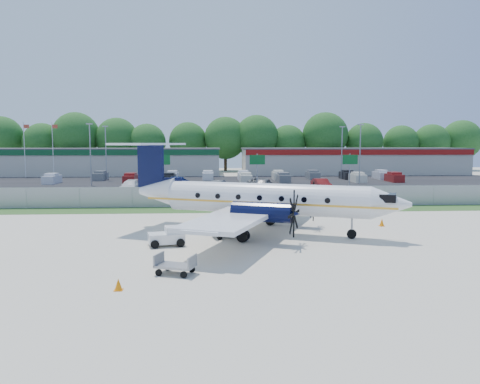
{
  "coord_description": "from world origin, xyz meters",
  "views": [
    {
      "loc": [
        -2.19,
        -31.46,
        6.24
      ],
      "look_at": [
        0.0,
        6.0,
        2.3
      ],
      "focal_mm": 35.0,
      "sensor_mm": 36.0,
      "label": 1
    }
  ],
  "objects": [
    {
      "name": "pushback_tug",
      "position": [
        -4.95,
        -3.13,
        0.55
      ],
      "size": [
        2.37,
        1.95,
        1.15
      ],
      "color": "white",
      "rests_on": "ground"
    },
    {
      "name": "road_car_west",
      "position": [
        -20.72,
        17.5,
        0.0
      ],
      "size": [
        4.84,
        2.34,
        1.36
      ],
      "primitive_type": "imported",
      "rotation": [
        0.0,
        0.0,
        1.67
      ],
      "color": "black",
      "rests_on": "ground"
    },
    {
      "name": "light_pole_nw",
      "position": [
        -20.0,
        38.0,
        5.23
      ],
      "size": [
        0.9,
        0.35,
        9.09
      ],
      "color": "gray",
      "rests_on": "ground"
    },
    {
      "name": "baggage_cart_far",
      "position": [
        -1.14,
        -0.93,
        0.55
      ],
      "size": [
        2.48,
        1.8,
        1.17
      ],
      "color": "gray",
      "rests_on": "ground"
    },
    {
      "name": "building_west",
      "position": [
        -24.0,
        61.98,
        2.63
      ],
      "size": [
        46.4,
        12.4,
        5.24
      ],
      "color": "beige",
      "rests_on": "ground"
    },
    {
      "name": "parked_car_d",
      "position": [
        4.22,
        28.4,
        0.0
      ],
      "size": [
        3.48,
        5.41,
        1.72
      ],
      "primitive_type": "imported",
      "rotation": [
        0.0,
        0.0,
        -0.31
      ],
      "color": "#595B5E",
      "rests_on": "ground"
    },
    {
      "name": "aircraft",
      "position": [
        1.08,
        0.59,
        2.41
      ],
      "size": [
        20.16,
        19.58,
        6.24
      ],
      "color": "white",
      "rests_on": "ground"
    },
    {
      "name": "parked_car_e",
      "position": [
        12.1,
        29.16,
        0.0
      ],
      "size": [
        2.02,
        4.83,
        1.55
      ],
      "primitive_type": "imported",
      "rotation": [
        0.0,
        0.0,
        0.08
      ],
      "color": "maroon",
      "rests_on": "ground"
    },
    {
      "name": "parking_lot",
      "position": [
        0.0,
        40.0,
        0.01
      ],
      "size": [
        170.0,
        32.0,
        0.02
      ],
      "primitive_type": "cube",
      "color": "black",
      "rests_on": "ground"
    },
    {
      "name": "sign_left",
      "position": [
        -8.0,
        22.91,
        3.61
      ],
      "size": [
        1.8,
        0.26,
        5.0
      ],
      "color": "gray",
      "rests_on": "ground"
    },
    {
      "name": "cone_port_wing",
      "position": [
        -6.23,
        -11.85,
        0.25
      ],
      "size": [
        0.37,
        0.37,
        0.52
      ],
      "color": "orange",
      "rests_on": "ground"
    },
    {
      "name": "tree_line",
      "position": [
        0.0,
        74.0,
        0.0
      ],
      "size": [
        112.0,
        6.0,
        14.0
      ],
      "primitive_type": null,
      "color": "#1C5118",
      "rests_on": "ground"
    },
    {
      "name": "flagpole_west",
      "position": [
        -35.92,
        55.0,
        5.64
      ],
      "size": [
        1.06,
        0.12,
        10.0
      ],
      "color": "white",
      "rests_on": "ground"
    },
    {
      "name": "road_car_mid",
      "position": [
        6.81,
        20.03,
        0.0
      ],
      "size": [
        4.35,
        2.55,
        1.36
      ],
      "primitive_type": "imported",
      "rotation": [
        0.0,
        0.0,
        -1.86
      ],
      "color": "navy",
      "rests_on": "ground"
    },
    {
      "name": "cone_nose",
      "position": [
        10.52,
        2.63,
        0.27
      ],
      "size": [
        0.4,
        0.4,
        0.57
      ],
      "color": "orange",
      "rests_on": "ground"
    },
    {
      "name": "light_pole_se",
      "position": [
        20.0,
        48.0,
        5.23
      ],
      "size": [
        0.9,
        0.35,
        9.09
      ],
      "color": "gray",
      "rests_on": "ground"
    },
    {
      "name": "building_east",
      "position": [
        26.0,
        61.98,
        2.63
      ],
      "size": [
        44.4,
        12.4,
        5.24
      ],
      "color": "beige",
      "rests_on": "ground"
    },
    {
      "name": "parked_car_c",
      "position": [
        -1.6,
        29.5,
        0.0
      ],
      "size": [
        2.81,
        4.42,
        1.37
      ],
      "primitive_type": "imported",
      "rotation": [
        0.0,
        0.0,
        -0.35
      ],
      "color": "#595B5E",
      "rests_on": "ground"
    },
    {
      "name": "parked_car_a",
      "position": [
        -12.83,
        29.13,
        0.0
      ],
      "size": [
        2.35,
        5.11,
        1.45
      ],
      "primitive_type": "imported",
      "rotation": [
        0.0,
        0.0,
        -0.07
      ],
      "color": "silver",
      "rests_on": "ground"
    },
    {
      "name": "light_pole_sw",
      "position": [
        -20.0,
        48.0,
        5.23
      ],
      "size": [
        0.9,
        0.35,
        9.09
      ],
      "color": "gray",
      "rests_on": "ground"
    },
    {
      "name": "grass_verge",
      "position": [
        0.0,
        12.0,
        0.01
      ],
      "size": [
        170.0,
        4.0,
        0.02
      ],
      "primitive_type": "cube",
      "color": "#2D561E",
      "rests_on": "ground"
    },
    {
      "name": "far_parking_rows",
      "position": [
        0.0,
        45.0,
        0.0
      ],
      "size": [
        56.0,
        10.0,
        1.6
      ],
      "primitive_type": null,
      "color": "gray",
      "rests_on": "ground"
    },
    {
      "name": "parked_car_b",
      "position": [
        -5.47,
        29.63,
        0.0
      ],
      "size": [
        2.55,
        4.13,
        1.31
      ],
      "primitive_type": "imported",
      "rotation": [
        0.0,
        0.0,
        -0.28
      ],
      "color": "silver",
      "rests_on": "ground"
    },
    {
      "name": "sign_right",
      "position": [
        14.0,
        22.91,
        3.61
      ],
      "size": [
        1.8,
        0.26,
        5.0
      ],
      "color": "gray",
      "rests_on": "ground"
    },
    {
      "name": "sign_mid",
      "position": [
        3.0,
        22.91,
        3.61
      ],
      "size": [
        1.8,
        0.26,
        5.0
      ],
      "color": "gray",
      "rests_on": "ground"
    },
    {
      "name": "flagpole_east",
      "position": [
        -30.92,
        55.0,
        5.64
      ],
      "size": [
        1.06,
        0.12,
        10.0
      ],
      "color": "white",
      "rests_on": "ground"
    },
    {
      "name": "ground",
      "position": [
        0.0,
        0.0,
        0.0
      ],
      "size": [
        170.0,
        170.0,
        0.0
      ],
      "primitive_type": "plane",
      "color": "beige",
      "rests_on": "ground"
    },
    {
      "name": "access_road",
      "position": [
        0.0,
        19.0,
        0.01
      ],
      "size": [
        170.0,
        8.0,
        0.02
      ],
      "primitive_type": "cube",
      "color": "black",
      "rests_on": "ground"
    },
    {
      "name": "perimeter_fence",
      "position": [
        0.0,
        14.0,
        1.0
      ],
      "size": [
        120.0,
        0.06,
        1.99
      ],
      "color": "gray",
      "rests_on": "ground"
    },
    {
      "name": "light_pole_ne",
      "position": [
        20.0,
        38.0,
        5.23
      ],
      "size": [
        0.9,
        0.35,
        9.09
      ],
      "color": "gray",
      "rests_on": "ground"
    },
    {
      "name": "cone_starboard_wing",
      "position": [
        1.6,
        13.71,
        0.23
      ],
      "size": [
        0.35,
        0.35,
        0.49
      ],
      "color": "orange",
      "rests_on": "ground"
    },
    {
      "name": "parked_car_g",
      "position": [
        4.08,
        35.8,
        0.0
      ],
      "size": [
        3.26,
        5.0,
        1.28
      ],
      "primitive_type": "imported",
      "rotation": [
        0.0,
        0.0,
        2.88
      ],
      "color": "#595B5E",
      "rests_on": "ground"
    },
    {
      "name": "baggage_cart_near",
      "position": [
        -4.0,
        -9.52,
        0.44
      ],
      "size": [
        2.08,
        1.64,
        0.96
      ],
      "color": "gray",
      "rests_on": "ground"
    },
    {
      "name": "parked_car_f",
      "position": [
        -7.21,
        35.49,
        0.0
      ],
      "size": [
        3.87,
        5.64,
        1.52
      ],
      "primitive_type": "imported",
      "rotation": [
        0.0,
        0.0,
        2.77
      ],
      "color": "navy",
      "rests_on": "ground"
    }
  ]
}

